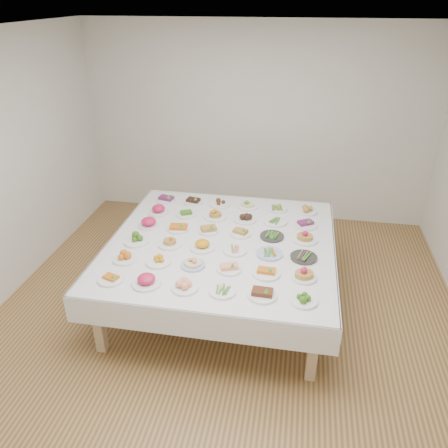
% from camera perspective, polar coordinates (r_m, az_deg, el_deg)
% --- Properties ---
extents(room_envelope, '(5.02, 5.02, 2.81)m').
position_cam_1_polar(room_envelope, '(3.94, 0.33, 9.48)').
color(room_envelope, '#A17943').
rests_on(room_envelope, ground).
extents(display_table, '(2.37, 2.37, 0.75)m').
position_cam_1_polar(display_table, '(4.66, -0.33, -2.94)').
color(display_table, white).
rests_on(display_table, ground).
extents(dish_0, '(0.24, 0.24, 0.10)m').
position_cam_1_polar(dish_0, '(4.14, -14.57, -6.69)').
color(dish_0, white).
rests_on(dish_0, display_table).
extents(dish_1, '(0.28, 0.28, 0.15)m').
position_cam_1_polar(dish_1, '(4.00, -10.13, -6.88)').
color(dish_1, white).
rests_on(dish_1, display_table).
extents(dish_2, '(0.24, 0.24, 0.11)m').
position_cam_1_polar(dish_2, '(3.91, -5.14, -7.85)').
color(dish_2, white).
rests_on(dish_2, display_table).
extents(dish_3, '(0.23, 0.23, 0.05)m').
position_cam_1_polar(dish_3, '(3.87, -0.21, -8.71)').
color(dish_3, white).
rests_on(dish_3, display_table).
extents(dish_4, '(0.26, 0.26, 0.12)m').
position_cam_1_polar(dish_4, '(3.83, 5.04, -8.75)').
color(dish_4, white).
rests_on(dish_4, display_table).
extents(dish_5, '(0.24, 0.24, 0.10)m').
position_cam_1_polar(dish_5, '(3.82, 10.35, -9.45)').
color(dish_5, white).
rests_on(dish_5, display_table).
extents(dish_6, '(0.23, 0.23, 0.11)m').
position_cam_1_polar(dish_6, '(4.39, -12.85, -4.04)').
color(dish_6, white).
rests_on(dish_6, display_table).
extents(dish_7, '(0.25, 0.25, 0.09)m').
position_cam_1_polar(dish_7, '(4.30, -8.56, -4.62)').
color(dish_7, white).
rests_on(dish_7, display_table).
extents(dish_8, '(0.23, 0.23, 0.13)m').
position_cam_1_polar(dish_8, '(4.20, -4.08, -4.85)').
color(dish_8, '#4C66B2').
rests_on(dish_8, display_table).
extents(dish_9, '(0.23, 0.23, 0.10)m').
position_cam_1_polar(dish_9, '(4.14, 0.70, -5.57)').
color(dish_9, white).
rests_on(dish_9, display_table).
extents(dish_10, '(0.26, 0.26, 0.12)m').
position_cam_1_polar(dish_10, '(4.10, 5.56, -5.96)').
color(dish_10, white).
rests_on(dish_10, display_table).
extents(dish_11, '(0.23, 0.23, 0.14)m').
position_cam_1_polar(dish_11, '(4.09, 10.45, -6.26)').
color(dish_11, white).
rests_on(dish_11, display_table).
extents(dish_12, '(0.26, 0.26, 0.12)m').
position_cam_1_polar(dish_12, '(4.67, -11.35, -1.78)').
color(dish_12, white).
rests_on(dish_12, display_table).
extents(dish_13, '(0.24, 0.24, 0.12)m').
position_cam_1_polar(dish_13, '(4.57, -7.10, -2.19)').
color(dish_13, white).
rests_on(dish_13, display_table).
extents(dish_14, '(0.26, 0.26, 0.15)m').
position_cam_1_polar(dish_14, '(4.47, -2.86, -2.43)').
color(dish_14, white).
rests_on(dish_14, display_table).
extents(dish_15, '(0.24, 0.24, 0.05)m').
position_cam_1_polar(dish_15, '(4.44, 1.44, -3.41)').
color(dish_15, white).
rests_on(dish_15, display_table).
extents(dish_16, '(0.26, 0.26, 0.06)m').
position_cam_1_polar(dish_16, '(4.41, 5.94, -3.74)').
color(dish_16, '#4C66B2').
rests_on(dish_16, display_table).
extents(dish_17, '(0.29, 0.27, 0.06)m').
position_cam_1_polar(dish_17, '(4.40, 10.38, -4.11)').
color(dish_17, '#2B2926').
rests_on(dish_17, display_table).
extents(dish_18, '(0.26, 0.26, 0.14)m').
position_cam_1_polar(dish_18, '(4.96, -9.83, 0.38)').
color(dish_18, white).
rests_on(dish_18, display_table).
extents(dish_19, '(0.24, 0.24, 0.11)m').
position_cam_1_polar(dish_19, '(4.85, -5.97, -0.25)').
color(dish_19, white).
rests_on(dish_19, display_table).
extents(dish_20, '(0.23, 0.23, 0.11)m').
position_cam_1_polar(dish_20, '(4.79, -2.02, -0.53)').
color(dish_20, white).
rests_on(dish_20, display_table).
extents(dish_21, '(0.23, 0.23, 0.11)m').
position_cam_1_polar(dish_21, '(4.73, 2.15, -0.86)').
color(dish_21, white).
rests_on(dish_21, display_table).
extents(dish_22, '(0.25, 0.25, 0.06)m').
position_cam_1_polar(dish_22, '(4.72, 6.29, -1.49)').
color(dish_22, '#2B2926').
rests_on(dish_22, display_table).
extents(dish_23, '(0.26, 0.26, 0.16)m').
position_cam_1_polar(dish_23, '(4.68, 10.54, -1.35)').
color(dish_23, white).
rests_on(dish_23, display_table).
extents(dish_24, '(0.24, 0.24, 0.14)m').
position_cam_1_polar(dish_24, '(5.24, -8.56, 2.07)').
color(dish_24, white).
rests_on(dish_24, display_table).
extents(dish_25, '(0.23, 0.23, 0.09)m').
position_cam_1_polar(dish_25, '(5.16, -4.97, 1.41)').
color(dish_25, white).
rests_on(dish_25, display_table).
extents(dish_26, '(0.26, 0.26, 0.15)m').
position_cam_1_polar(dish_26, '(5.08, -1.15, 1.49)').
color(dish_26, white).
rests_on(dish_26, display_table).
extents(dish_27, '(0.26, 0.26, 0.11)m').
position_cam_1_polar(dish_27, '(5.03, 2.74, 0.96)').
color(dish_27, white).
rests_on(dish_27, display_table).
extents(dish_28, '(0.26, 0.26, 0.06)m').
position_cam_1_polar(dish_28, '(5.02, 6.69, 0.40)').
color(dish_28, white).
rests_on(dish_28, display_table).
extents(dish_29, '(0.27, 0.27, 0.12)m').
position_cam_1_polar(dish_29, '(4.99, 10.61, 0.30)').
color(dish_29, white).
rests_on(dish_29, display_table).
extents(dish_30, '(0.25, 0.25, 0.12)m').
position_cam_1_polar(dish_30, '(5.55, -7.57, 3.50)').
color(dish_30, white).
rests_on(dish_30, display_table).
extents(dish_31, '(0.24, 0.24, 0.10)m').
position_cam_1_polar(dish_31, '(5.46, -4.03, 3.16)').
color(dish_31, white).
rests_on(dish_31, display_table).
extents(dish_32, '(0.24, 0.24, 0.09)m').
position_cam_1_polar(dish_32, '(5.39, -0.53, 2.80)').
color(dish_32, white).
rests_on(dish_32, display_table).
extents(dish_33, '(0.24, 0.24, 0.14)m').
position_cam_1_polar(dish_33, '(5.33, 3.12, 2.85)').
color(dish_33, white).
rests_on(dish_33, display_table).
extents(dish_34, '(0.25, 0.25, 0.05)m').
position_cam_1_polar(dish_34, '(5.32, 6.92, 2.06)').
color(dish_34, white).
rests_on(dish_34, display_table).
extents(dish_35, '(0.25, 0.25, 0.11)m').
position_cam_1_polar(dish_35, '(5.31, 10.76, 2.03)').
color(dish_35, white).
rests_on(dish_35, display_table).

